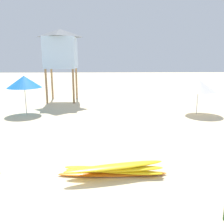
{
  "coord_description": "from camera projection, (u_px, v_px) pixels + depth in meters",
  "views": [
    {
      "loc": [
        1.18,
        -2.55,
        2.67
      ],
      "look_at": [
        1.37,
        3.88,
        1.19
      ],
      "focal_mm": 38.57,
      "sensor_mm": 36.0,
      "label": 1
    }
  ],
  "objects": [
    {
      "name": "beach_umbrella_far",
      "position": [
        199.0,
        85.0,
        11.34
      ],
      "size": [
        1.67,
        1.67,
        1.65
      ],
      "color": "beige",
      "rests_on": "ground"
    },
    {
      "name": "lifeguard_tower",
      "position": [
        61.0,
        49.0,
        14.21
      ],
      "size": [
        1.98,
        1.98,
        4.25
      ],
      "color": "olive",
      "rests_on": "ground"
    },
    {
      "name": "beach_umbrella_mid",
      "position": [
        24.0,
        82.0,
        11.36
      ],
      "size": [
        1.62,
        1.62,
        1.81
      ],
      "color": "beige",
      "rests_on": "ground"
    },
    {
      "name": "surfboard_pile",
      "position": [
        114.0,
        170.0,
        5.47
      ],
      "size": [
        2.51,
        0.86,
        0.32
      ],
      "color": "orange",
      "rests_on": "ground"
    }
  ]
}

